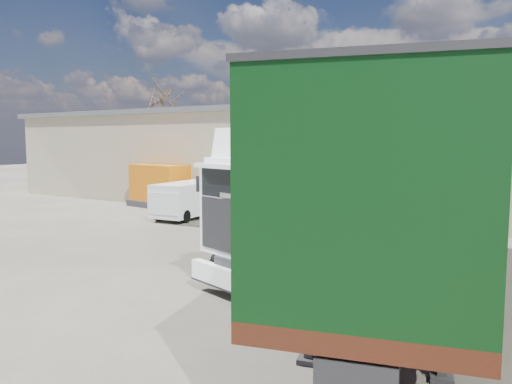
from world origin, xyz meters
The scene contains 7 objects.
ground centered at (0.00, 0.00, 0.00)m, with size 120.00×120.00×0.00m, color black.
warehouse centered at (-6.00, 16.00, 2.66)m, with size 30.60×12.60×5.42m.
bare_tree centered at (-18.00, 20.00, 7.92)m, with size 4.00×4.00×9.60m.
tractor_unit centered at (3.90, 0.42, 1.62)m, with size 3.76×6.03×3.86m.
box_trailer centered at (6.35, 1.19, 2.73)m, with size 6.03×13.77×4.48m.
panel_van centered at (-4.96, 7.36, 0.84)m, with size 2.02×4.14×1.63m.
orange_skip centered at (-8.60, 9.80, 0.99)m, with size 3.95×2.81×2.27m.
Camera 1 is at (9.78, -10.27, 3.55)m, focal length 35.00 mm.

